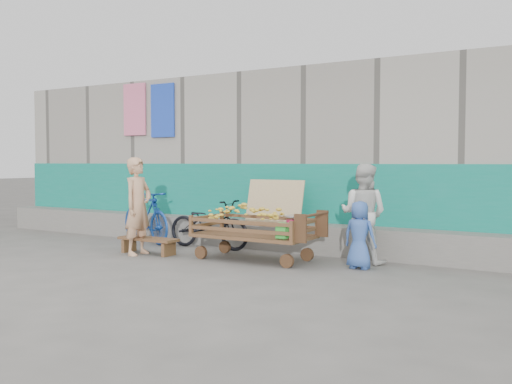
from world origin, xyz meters
The scene contains 9 objects.
ground centered at (0.00, 0.00, 0.00)m, with size 80.00×80.00×0.00m, color #54514D.
building_wall centered at (0.00, 4.05, 1.47)m, with size 12.00×3.50×3.00m.
banana_cart centered at (0.44, 1.27, 0.54)m, with size 1.88×0.86×0.80m.
bench centered at (-1.22, 0.91, 0.19)m, with size 1.01×0.30×0.25m.
vendor_man centered at (-1.30, 0.78, 0.75)m, with size 0.55×0.36×1.50m, color tan.
woman centered at (1.94, 1.85, 0.70)m, with size 0.68×0.53×1.41m, color silver.
child centered at (2.04, 1.42, 0.46)m, with size 0.45×0.29×0.91m, color #3458A2.
bicycle_dark centered at (-0.74, 1.85, 0.41)m, with size 0.54×1.54×0.81m, color black.
bicycle_blue centered at (-2.12, 1.85, 0.47)m, with size 0.44×1.57×0.95m, color #154199.
Camera 1 is at (4.73, -5.80, 1.43)m, focal length 40.00 mm.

